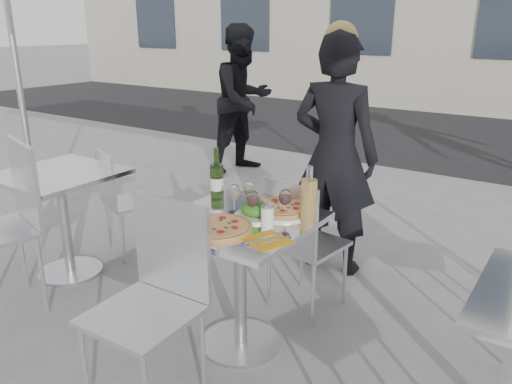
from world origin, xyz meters
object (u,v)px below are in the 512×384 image
Objects in this scene: sugar_shaker at (267,215)px; napkin_left at (175,218)px; side_table_left at (62,202)px; pizza_far at (282,208)px; salad_plate at (255,210)px; side_chair_lfar at (121,194)px; pizza_near at (218,227)px; pedestrian_a at (243,100)px; wineglass_white_a at (234,193)px; wineglass_red_b at (285,198)px; wineglass_red_a at (253,200)px; napkin_right at (267,240)px; main_table at (240,256)px; wine_bottle at (217,180)px; woman_diner at (335,156)px; chair_far at (299,236)px; carafe at (309,200)px; side_chair_lnear at (7,214)px; chair_near at (156,287)px; wineglass_white_b at (249,190)px.

napkin_left is (-0.43, -0.19, -0.05)m from sugar_shaker.
side_table_left is at bearing 153.56° from napkin_left.
salad_plate reaches higher than pizza_far.
side_chair_lfar is 2.45× the size of pizza_near.
pedestrian_a is 10.84× the size of wineglass_white_a.
wineglass_red_a is at bearing -138.41° from wineglass_red_b.
main_table is at bearing 171.48° from napkin_right.
salad_plate is at bearing -18.14° from wine_bottle.
pedestrian_a is at bearing 124.83° from wineglass_white_a.
wineglass_red_b reaches higher than pizza_far.
woman_diner is 1.04m from wineglass_red_b.
wineglass_red_b is at bearing 41.59° from wineglass_red_a.
carafe is (0.22, -0.31, 0.36)m from chair_far.
wineglass_white_a reaches higher than napkin_right.
sugar_shaker is at bearing -9.56° from wineglass_white_a.
side_chair_lnear is 3.09× the size of pizza_near.
pizza_far is 1.60× the size of salad_plate.
salad_plate is at bearing 73.64° from chair_near.
wineglass_red_a is at bearing 68.43° from pizza_near.
woman_diner is at bearing 101.92° from wineglass_red_b.
carafe is at bearing -1.77° from wine_bottle.
pizza_near is (1.39, 0.27, 0.15)m from side_chair_lnear.
chair_far is 0.69m from napkin_right.
sugar_shaker is (0.11, -0.05, 0.02)m from salad_plate.
side_table_left is at bearing 24.42° from chair_far.
wine_bottle is (-0.40, -0.04, 0.10)m from pizza_far.
napkin_left is (1.23, -0.18, 0.21)m from side_table_left.
salad_plate is 2.06× the size of sugar_shaker.
chair_near is at bearing -92.44° from wineglass_white_a.
wineglass_red_a is (1.46, 0.46, 0.25)m from side_chair_lnear.
carafe is (0.40, 0.67, 0.31)m from chair_near.
wineglass_red_b reaches higher than pizza_near.
main_table is 3.41× the size of salad_plate.
woman_diner is 7.55× the size of salad_plate.
woman_diner is 10.55× the size of wineglass_white_a.
chair_far is 1.00m from chair_near.
woman_diner is 0.97× the size of pedestrian_a.
napkin_left is (-0.36, -0.65, 0.25)m from chair_far.
wine_bottle is at bearing 73.70° from napkin_left.
wineglass_red_a is at bearing -48.46° from wineglass_white_b.
side_table_left is 0.46m from side_chair_lnear.
wine_bottle is 1.02× the size of carafe.
pizza_far is 0.27m from wineglass_white_a.
woman_diner is (1.48, 1.14, 0.29)m from side_table_left.
wine_bottle is at bearing 174.46° from wineglass_red_b.
wine_bottle is at bearing 46.38° from chair_far.
wine_bottle is 0.25m from wineglass_white_a.
salad_plate is 0.76× the size of carafe.
side_chair_lfar is at bearing -178.41° from napkin_right.
chair_far is at bearing 68.36° from wineglass_white_b.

